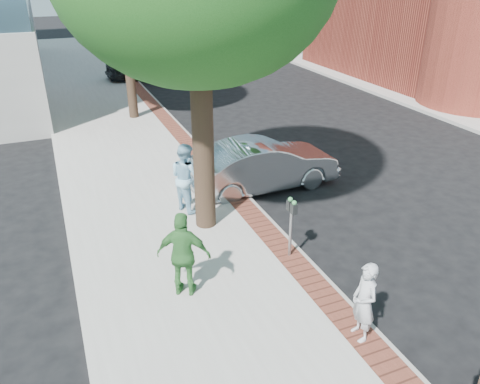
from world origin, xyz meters
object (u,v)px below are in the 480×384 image
person_officer (186,177)px  sedan_silver (263,165)px  bg_car (149,65)px  person_gray (364,302)px  parking_meter (291,216)px  person_green (184,255)px

person_officer → sedan_silver: size_ratio=0.41×
person_officer → bg_car: size_ratio=0.39×
person_gray → sedan_silver: 6.72m
person_gray → bg_car: 22.78m
person_officer → bg_car: 17.02m
parking_meter → bg_car: bearing=86.6°
person_green → bg_car: bearing=-71.9°
person_gray → sedan_silver: (1.14, 6.62, -0.17)m
person_gray → person_officer: size_ratio=0.82×
sedan_silver → bg_car: bearing=-2.5°
person_green → person_gray: bearing=165.2°
parking_meter → person_officer: person_officer is taller
person_officer → person_gray: bearing=173.1°
parking_meter → bg_car: (1.20, 19.93, -0.37)m
person_officer → bg_car: person_officer is taller
person_green → bg_car: size_ratio=0.38×
person_gray → person_officer: 6.12m
bg_car → person_green: bearing=161.7°
person_green → parking_meter: bearing=-142.8°
parking_meter → person_gray: person_gray is taller
person_gray → person_green: bearing=-128.3°
parking_meter → person_officer: bearing=115.9°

